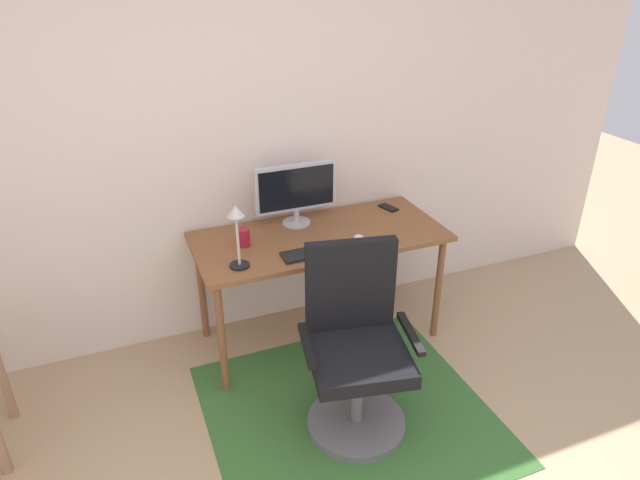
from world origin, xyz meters
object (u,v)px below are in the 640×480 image
Objects in this scene: keyboard at (318,252)px; office_chair at (356,356)px; computer_mouse at (360,239)px; monitor at (296,190)px; cell_phone at (388,208)px; desk_lamp at (237,226)px; coffee_cup at (244,237)px; desk at (320,245)px.

office_chair reaches higher than keyboard.
monitor is at bearing 125.34° from computer_mouse.
monitor is 1.13m from office_chair.
cell_phone is 0.38× the size of desk_lamp.
computer_mouse is 0.28× the size of desk_lamp.
computer_mouse reaches higher than keyboard.
coffee_cup reaches higher than keyboard.
desk_lamp reaches higher than office_chair.
desk is 4.20× the size of desk_lamp.
office_chair is (-0.01, -0.56, -0.34)m from keyboard.
desk_lamp is (-0.56, -0.20, 0.32)m from desk.
keyboard reaches higher than cell_phone.
monitor is 4.85× the size of coffee_cup.
computer_mouse is 0.10× the size of office_chair.
computer_mouse is (0.29, 0.04, 0.01)m from keyboard.
coffee_cup is 0.96m from office_chair.
keyboard is 0.45m from coffee_cup.
office_chair is at bearing -98.16° from desk.
coffee_cup is at bearing 125.44° from office_chair.
computer_mouse reaches higher than cell_phone.
office_chair is (-0.30, -0.60, -0.35)m from computer_mouse.
keyboard is at bearing 100.14° from office_chair.
desk_lamp is 0.36× the size of office_chair.
coffee_cup is at bearing -156.20° from monitor.
monitor is 0.51× the size of office_chair.
desk is 0.25m from keyboard.
office_chair is at bearing -52.05° from desk_lamp.
office_chair is at bearing -142.53° from cell_phone.
monitor is 0.63m from desk_lamp.
cell_phone is (0.39, 0.37, -0.01)m from computer_mouse.
keyboard is 0.79m from cell_phone.
office_chair is at bearing -91.87° from monitor.
desk is 11.02× the size of cell_phone.
office_chair reaches higher than desk.
desk is 14.23× the size of coffee_cup.
cell_phone is at bearing 19.16° from desk_lamp.
desk is at bearing -68.74° from monitor.
desk is at bearing -178.47° from cell_phone.
cell_phone is at bearing 66.03° from office_chair.
keyboard is at bearing -92.54° from monitor.
desk is 0.82m from office_chair.
office_chair is at bearing -66.07° from coffee_cup.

